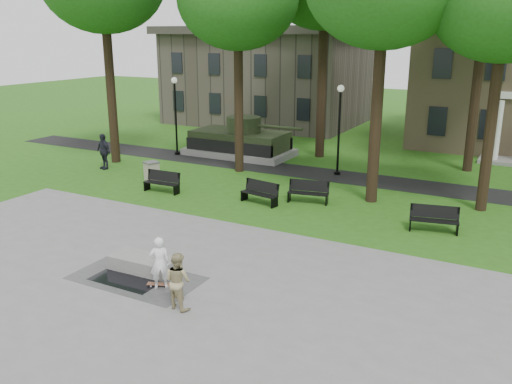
{
  "coord_description": "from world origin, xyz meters",
  "views": [
    {
      "loc": [
        9.96,
        -14.44,
        7.26
      ],
      "look_at": [
        0.51,
        3.13,
        1.4
      ],
      "focal_mm": 38.0,
      "sensor_mm": 36.0,
      "label": 1
    }
  ],
  "objects_px": {
    "friend_watching": "(178,281)",
    "park_bench_0": "(163,181)",
    "skateboarder": "(160,263)",
    "trash_bin": "(152,171)",
    "concrete_block": "(144,263)"
  },
  "relations": [
    {
      "from": "concrete_block",
      "to": "trash_bin",
      "type": "distance_m",
      "value": 11.24
    },
    {
      "from": "park_bench_0",
      "to": "trash_bin",
      "type": "xyz_separation_m",
      "value": [
        -1.85,
        1.49,
        -0.04
      ]
    },
    {
      "from": "friend_watching",
      "to": "concrete_block",
      "type": "bearing_deg",
      "value": -21.85
    },
    {
      "from": "park_bench_0",
      "to": "trash_bin",
      "type": "bearing_deg",
      "value": 138.89
    },
    {
      "from": "concrete_block",
      "to": "skateboarder",
      "type": "relative_size",
      "value": 1.37
    },
    {
      "from": "skateboarder",
      "to": "friend_watching",
      "type": "xyz_separation_m",
      "value": [
        1.18,
        -0.71,
        0.0
      ]
    },
    {
      "from": "friend_watching",
      "to": "park_bench_0",
      "type": "bearing_deg",
      "value": -40.73
    },
    {
      "from": "park_bench_0",
      "to": "trash_bin",
      "type": "distance_m",
      "value": 2.38
    },
    {
      "from": "concrete_block",
      "to": "skateboarder",
      "type": "height_order",
      "value": "skateboarder"
    },
    {
      "from": "friend_watching",
      "to": "trash_bin",
      "type": "bearing_deg",
      "value": -38.8
    },
    {
      "from": "park_bench_0",
      "to": "trash_bin",
      "type": "height_order",
      "value": "park_bench_0"
    },
    {
      "from": "friend_watching",
      "to": "trash_bin",
      "type": "relative_size",
      "value": 1.68
    },
    {
      "from": "park_bench_0",
      "to": "concrete_block",
      "type": "bearing_deg",
      "value": -58.47
    },
    {
      "from": "concrete_block",
      "to": "skateboarder",
      "type": "bearing_deg",
      "value": -31.55
    },
    {
      "from": "friend_watching",
      "to": "trash_bin",
      "type": "xyz_separation_m",
      "value": [
        -9.29,
        10.41,
        -0.34
      ]
    }
  ]
}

